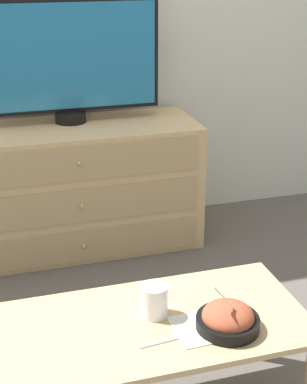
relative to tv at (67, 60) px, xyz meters
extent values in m
plane|color=#56514C|center=(-0.05, 0.18, -0.95)|extent=(12.00, 12.00, 0.00)
cube|color=tan|center=(-0.02, -0.09, -0.63)|extent=(1.27, 0.47, 0.64)
cube|color=tan|center=(-0.02, -0.33, -0.85)|extent=(1.16, 0.01, 0.17)
sphere|color=tan|center=(-0.02, -0.33, -0.85)|extent=(0.02, 0.02, 0.02)
cube|color=tan|center=(-0.02, -0.33, -0.63)|extent=(1.16, 0.01, 0.17)
sphere|color=tan|center=(-0.02, -0.33, -0.63)|extent=(0.02, 0.02, 0.02)
cube|color=tan|center=(-0.02, -0.33, -0.42)|extent=(1.16, 0.01, 0.17)
sphere|color=tan|center=(-0.02, -0.33, -0.42)|extent=(0.02, 0.02, 0.02)
cylinder|color=black|center=(0.00, 0.00, -0.28)|extent=(0.16, 0.16, 0.05)
cube|color=black|center=(0.00, 0.00, 0.02)|extent=(0.91, 0.04, 0.54)
cube|color=#1E6B9E|center=(0.00, -0.02, 0.02)|extent=(0.87, 0.01, 0.50)
cube|color=tan|center=(0.02, -1.41, -0.58)|extent=(0.97, 0.49, 0.02)
cylinder|color=tan|center=(-0.43, -1.20, -0.77)|extent=(0.04, 0.04, 0.36)
cylinder|color=tan|center=(0.47, -1.20, -0.77)|extent=(0.04, 0.04, 0.36)
cylinder|color=black|center=(0.23, -1.50, -0.55)|extent=(0.19, 0.19, 0.04)
ellipsoid|color=#AD4C33|center=(0.23, -1.50, -0.53)|extent=(0.16, 0.16, 0.09)
cube|color=white|center=(0.22, -1.53, -0.47)|extent=(0.10, 0.02, 0.13)
cube|color=white|center=(0.17, -1.52, -0.41)|extent=(0.03, 0.03, 0.03)
cylinder|color=beige|center=(0.03, -1.37, -0.54)|extent=(0.08, 0.08, 0.07)
cylinder|color=white|center=(0.03, -1.37, -0.52)|extent=(0.09, 0.09, 0.10)
cube|color=silver|center=(0.15, -1.48, -0.57)|extent=(0.18, 0.18, 0.00)
cube|color=white|center=(0.03, -1.51, -0.57)|extent=(0.17, 0.03, 0.01)
camera|label=1|loc=(-0.41, -2.87, 0.50)|focal=55.00mm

